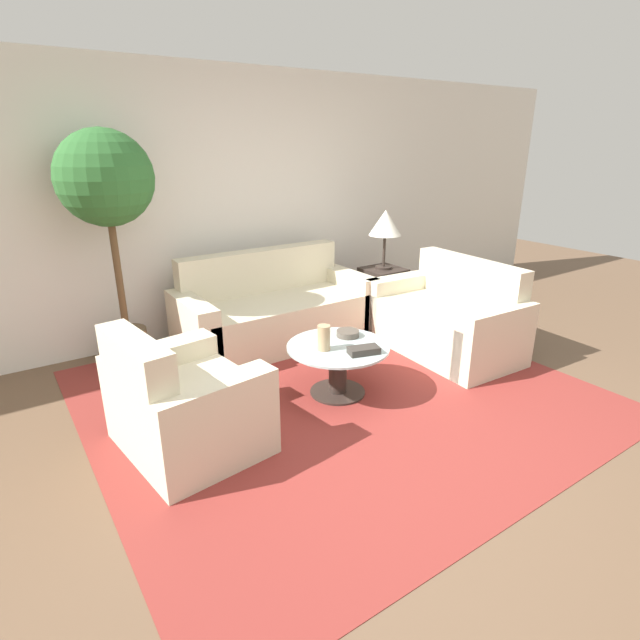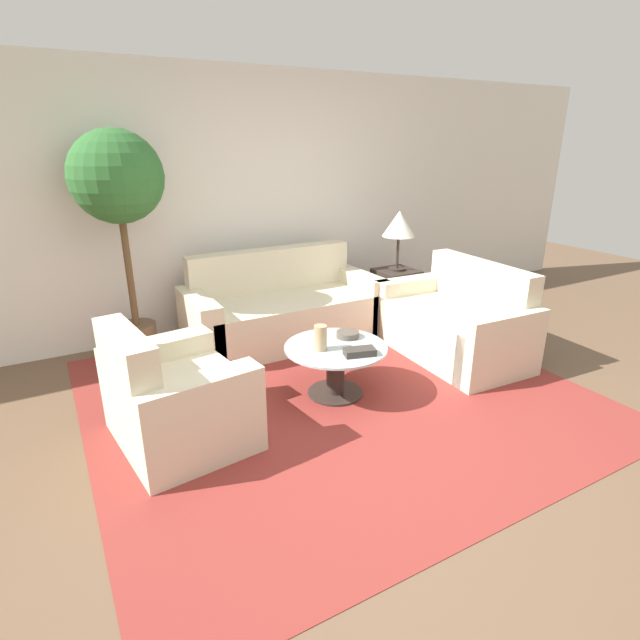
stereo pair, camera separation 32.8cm
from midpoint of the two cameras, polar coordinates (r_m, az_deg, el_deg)
The scene contains 13 objects.
ground_plane at distance 3.47m, azimuth 10.21°, elevation -14.00°, with size 14.00×14.00×0.00m, color brown.
wall_back at distance 5.28m, azimuth -8.11°, elevation 13.01°, with size 10.00×0.06×2.60m.
rug at distance 4.05m, azimuth 4.10°, elevation -8.38°, with size 3.68×3.41×0.01m.
sofa_main at distance 5.02m, azimuth -2.49°, elevation 1.00°, with size 1.93×0.85×0.88m.
armchair at distance 3.42m, azimuth -13.99°, elevation -9.19°, with size 0.89×1.03×0.85m.
loveseat at distance 4.88m, azimuth 17.28°, elevation -0.50°, with size 0.87×1.46×0.86m.
coffee_table at distance 3.93m, azimuth 4.19°, elevation -5.00°, with size 0.80×0.80×0.41m.
side_table at distance 5.67m, azimuth 10.25°, elevation 2.85°, with size 0.42×0.42×0.57m.
table_lamp at distance 5.49m, azimuth 10.76°, elevation 10.62°, with size 0.35×0.35×0.64m.
potted_plant at distance 4.54m, azimuth -20.12°, elevation 13.63°, with size 0.77×0.77×2.02m.
vase at distance 3.76m, azimuth 2.56°, elevation -2.09°, with size 0.10×0.10×0.20m.
bowl at distance 4.04m, azimuth 5.51°, elevation -1.68°, with size 0.18×0.18×0.05m.
book_stack at distance 3.72m, azimuth 7.09°, elevation -3.67°, with size 0.25×0.18×0.05m.
Camera 2 is at (-1.77, -2.26, 1.93)m, focal length 28.00 mm.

